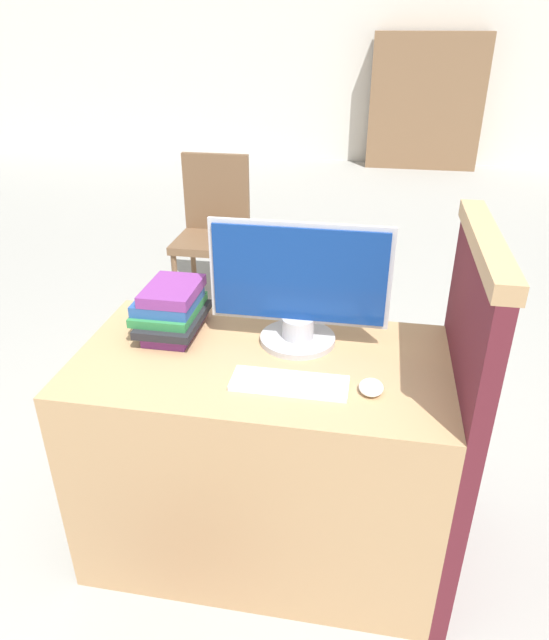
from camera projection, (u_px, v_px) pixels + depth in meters
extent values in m
plane|color=#9E9E99|center=(244.00, 612.00, 1.85)|extent=(20.00, 20.00, 0.00)
cube|color=silver|center=(363.00, 48.00, 7.19)|extent=(12.00, 0.06, 2.80)
cube|color=tan|center=(262.00, 455.00, 1.95)|extent=(1.16, 0.64, 0.77)
cube|color=#5B1E28|center=(453.00, 428.00, 1.77)|extent=(0.05, 0.66, 1.16)
cube|color=tan|center=(487.00, 243.00, 1.49)|extent=(0.07, 0.66, 0.05)
cylinder|color=#B7B7BC|center=(298.00, 339.00, 1.86)|extent=(0.24, 0.24, 0.02)
cylinder|color=#B7B7BC|center=(298.00, 327.00, 1.84)|extent=(0.10, 0.10, 0.07)
cube|color=#B7B7BC|center=(299.00, 274.00, 1.76)|extent=(0.57, 0.01, 0.33)
cube|color=navy|center=(299.00, 274.00, 1.75)|extent=(0.54, 0.02, 0.30)
cube|color=white|center=(290.00, 383.00, 1.63)|extent=(0.34, 0.12, 0.02)
ellipsoid|color=white|center=(371.00, 387.00, 1.60)|extent=(0.07, 0.09, 0.03)
cube|color=#7A3384|center=(176.00, 325.00, 1.92)|extent=(0.14, 0.28, 0.04)
cube|color=#232328|center=(174.00, 319.00, 1.89)|extent=(0.19, 0.28, 0.03)
cube|color=#2D7F42|center=(169.00, 309.00, 1.90)|extent=(0.19, 0.26, 0.03)
cube|color=#285199|center=(168.00, 301.00, 1.87)|extent=(0.19, 0.21, 0.04)
cube|color=#7A3384|center=(172.00, 291.00, 1.86)|extent=(0.16, 0.23, 0.04)
cylinder|color=brown|center=(176.00, 283.00, 3.68)|extent=(0.04, 0.04, 0.40)
cylinder|color=brown|center=(233.00, 287.00, 3.62)|extent=(0.04, 0.04, 0.40)
cylinder|color=brown|center=(193.00, 261.00, 4.01)|extent=(0.04, 0.04, 0.40)
cylinder|color=brown|center=(246.00, 265.00, 3.95)|extent=(0.04, 0.04, 0.40)
cube|color=brown|center=(210.00, 242.00, 3.71)|extent=(0.44, 0.44, 0.05)
cube|color=brown|center=(216.00, 192.00, 3.76)|extent=(0.44, 0.04, 0.50)
cube|color=#846042|center=(426.00, 102.00, 7.13)|extent=(1.38, 0.32, 1.60)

